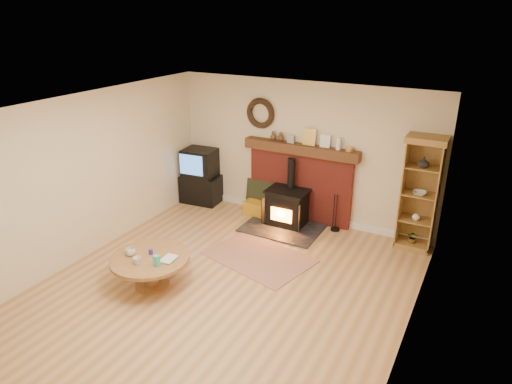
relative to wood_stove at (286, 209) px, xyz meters
The scene contains 11 objects.
ground 2.30m from the wood_stove, 87.93° to the right, with size 5.50×5.50×0.00m, color #A77645.
room_shell 2.58m from the wood_stove, 88.31° to the right, with size 5.02×5.52×2.61m.
chimney_breast 0.62m from the wood_stove, 78.17° to the left, with size 2.20×0.22×1.78m.
wood_stove is the anchor object (origin of this frame).
area_rug 1.33m from the wood_stove, 85.23° to the right, with size 1.64×1.12×0.01m, color brown.
tv_unit 2.05m from the wood_stove, behind, with size 0.82×0.61×1.13m.
curio_cabinet 2.34m from the wood_stove, ahead, with size 0.62×0.45×1.93m.
firelog_box 0.74m from the wood_stove, 169.54° to the left, with size 0.45×0.28×0.28m, color #CCE10A.
leaning_painting 0.78m from the wood_stove, 158.89° to the left, with size 0.55×0.03×0.66m, color black.
fire_tools 0.93m from the wood_stove, 14.74° to the left, with size 0.16×0.16×0.70m.
coffee_table 2.88m from the wood_stove, 107.96° to the right, with size 1.13×1.13×0.64m.
Camera 1 is at (3.05, -4.74, 3.77)m, focal length 32.00 mm.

